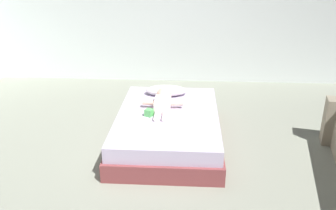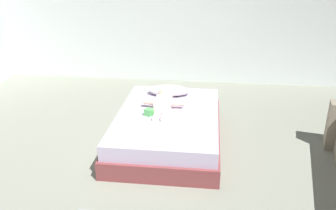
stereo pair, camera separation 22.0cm
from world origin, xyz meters
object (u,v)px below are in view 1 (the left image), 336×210
(bed, at_px, (168,127))
(baby, at_px, (163,102))
(toothbrush, at_px, (182,103))
(toy_block, at_px, (149,113))
(pillow, at_px, (166,90))

(bed, xyz_separation_m, baby, (-0.07, 0.16, 0.25))
(baby, xyz_separation_m, toothbrush, (0.22, 0.12, -0.06))
(baby, bearing_deg, toy_block, -118.62)
(bed, xyz_separation_m, toy_block, (-0.21, -0.09, 0.22))
(pillow, bearing_deg, toothbrush, -55.26)
(toy_block, bearing_deg, toothbrush, 45.74)
(bed, relative_size, baby, 2.73)
(toy_block, bearing_deg, bed, 23.33)
(bed, height_order, toothbrush, toothbrush)
(baby, relative_size, toy_block, 6.23)
(toothbrush, bearing_deg, pillow, 124.74)
(toothbrush, bearing_deg, baby, -152.31)
(bed, bearing_deg, baby, 112.88)
(pillow, distance_m, toothbrush, 0.37)
(baby, bearing_deg, pillow, 88.22)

